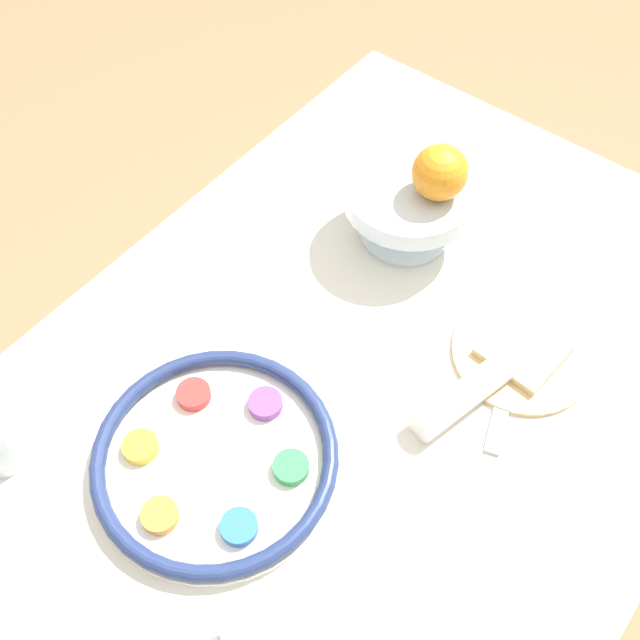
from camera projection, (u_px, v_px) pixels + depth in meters
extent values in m
plane|color=#99704C|center=(347.00, 553.00, 1.60)|extent=(8.00, 8.00, 0.00)
cube|color=silver|center=(353.00, 486.00, 1.30)|extent=(1.18, 0.83, 0.73)
cylinder|color=white|center=(216.00, 461.00, 0.93)|extent=(0.30, 0.30, 0.01)
torus|color=navy|center=(215.00, 456.00, 0.91)|extent=(0.30, 0.30, 0.02)
cylinder|color=#844299|center=(265.00, 404.00, 0.96)|extent=(0.04, 0.04, 0.01)
cylinder|color=red|center=(194.00, 394.00, 0.97)|extent=(0.04, 0.04, 0.01)
cylinder|color=gold|center=(140.00, 447.00, 0.92)|extent=(0.04, 0.04, 0.01)
cylinder|color=orange|center=(160.00, 516.00, 0.87)|extent=(0.04, 0.04, 0.01)
cylinder|color=#2D6BB7|center=(239.00, 527.00, 0.87)|extent=(0.04, 0.04, 0.01)
cylinder|color=#33934C|center=(291.00, 467.00, 0.91)|extent=(0.04, 0.04, 0.01)
cylinder|color=silver|center=(404.00, 232.00, 1.14)|extent=(0.13, 0.13, 0.01)
cylinder|color=silver|center=(406.00, 216.00, 1.12)|extent=(0.03, 0.03, 0.06)
cylinder|color=silver|center=(409.00, 194.00, 1.08)|extent=(0.19, 0.19, 0.03)
sphere|color=orange|center=(440.00, 173.00, 1.03)|extent=(0.08, 0.08, 0.08)
cylinder|color=tan|center=(522.00, 354.00, 1.02)|extent=(0.19, 0.19, 0.01)
cube|color=#D1B784|center=(523.00, 350.00, 1.01)|extent=(0.11, 0.11, 0.01)
cylinder|color=white|center=(469.00, 391.00, 0.97)|extent=(0.18, 0.08, 0.04)
cylinder|color=silver|center=(458.00, 150.00, 1.20)|extent=(0.07, 0.07, 0.08)
cube|color=silver|center=(503.00, 402.00, 0.98)|extent=(0.15, 0.07, 0.01)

